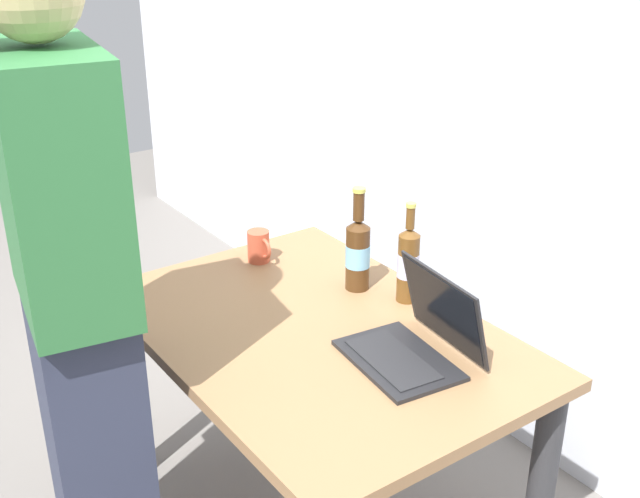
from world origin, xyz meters
TOP-DOWN VIEW (x-y plane):
  - desk at (0.00, 0.00)m, footprint 1.21×0.84m
  - laptop at (0.27, 0.13)m, footprint 0.35×0.31m
  - beer_bottle_brown at (0.02, 0.32)m, footprint 0.06×0.06m
  - beer_bottle_amber at (-0.13, 0.25)m, footprint 0.07×0.07m
  - person_figure at (-0.11, -0.61)m, footprint 0.47×0.34m
  - coffee_mug at (-0.47, 0.10)m, footprint 0.11×0.07m
  - back_wall at (0.00, 0.88)m, footprint 6.00×0.10m

SIDE VIEW (x-z plane):
  - desk at x=0.00m, z-range 0.23..0.93m
  - coffee_mug at x=-0.47m, z-range 0.70..0.81m
  - laptop at x=0.27m, z-range 0.64..0.87m
  - beer_bottle_brown at x=0.02m, z-range 0.67..0.98m
  - beer_bottle_amber at x=-0.13m, z-range 0.66..0.99m
  - person_figure at x=-0.11m, z-range 0.01..1.78m
  - back_wall at x=0.00m, z-range 0.00..2.60m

